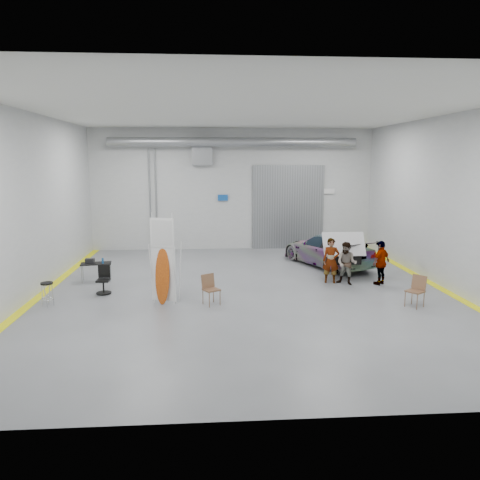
{
  "coord_description": "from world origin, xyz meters",
  "views": [
    {
      "loc": [
        -1.29,
        -15.39,
        4.44
      ],
      "look_at": [
        -0.08,
        1.77,
        1.5
      ],
      "focal_mm": 35.0,
      "sensor_mm": 36.0,
      "label": 1
    }
  ],
  "objects": [
    {
      "name": "trunk_lid",
      "position": [
        3.82,
        1.74,
        1.39
      ],
      "size": [
        1.6,
        0.97,
        0.04
      ],
      "primitive_type": "cube",
      "color": "silver",
      "rests_on": "sedan_car"
    },
    {
      "name": "folding_chair_far",
      "position": [
        5.01,
        -2.01,
        0.3
      ],
      "size": [
        0.63,
        0.74,
        0.97
      ],
      "rotation": [
        0.0,
        0.0,
        -0.94
      ],
      "color": "brown",
      "rests_on": "ground"
    },
    {
      "name": "office_chair",
      "position": [
        -4.8,
        0.15,
        0.41
      ],
      "size": [
        0.5,
        0.5,
        0.94
      ],
      "rotation": [
        0.0,
        0.0,
        -0.02
      ],
      "color": "black",
      "rests_on": "ground"
    },
    {
      "name": "room_shell",
      "position": [
        0.24,
        2.22,
        4.08
      ],
      "size": [
        14.02,
        16.18,
        6.01
      ],
      "color": "#B2B4B6",
      "rests_on": "ground"
    },
    {
      "name": "surfboard_display",
      "position": [
        -2.61,
        -1.17,
        1.16
      ],
      "size": [
        0.78,
        0.41,
        2.87
      ],
      "rotation": [
        0.0,
        0.0,
        -0.34
      ],
      "color": "white",
      "rests_on": "ground"
    },
    {
      "name": "work_table",
      "position": [
        -5.48,
        1.85,
        0.68
      ],
      "size": [
        1.15,
        0.69,
        0.89
      ],
      "rotation": [
        0.0,
        0.0,
        0.14
      ],
      "color": "gray",
      "rests_on": "ground"
    },
    {
      "name": "folding_chair_near",
      "position": [
        -1.19,
        -1.35,
        0.3
      ],
      "size": [
        0.61,
        0.66,
        0.95
      ],
      "rotation": [
        0.0,
        0.0,
        0.54
      ],
      "color": "brown",
      "rests_on": "ground"
    },
    {
      "name": "sedan_car",
      "position": [
        3.82,
        3.85,
        0.68
      ],
      "size": [
        3.57,
        5.1,
        1.37
      ],
      "primitive_type": "imported",
      "rotation": [
        0.0,
        0.0,
        3.53
      ],
      "color": "white",
      "rests_on": "ground"
    },
    {
      "name": "shop_stool",
      "position": [
        -6.21,
        -1.17,
        0.38
      ],
      "size": [
        0.39,
        0.39,
        0.76
      ],
      "rotation": [
        0.0,
        0.0,
        -0.19
      ],
      "color": "black",
      "rests_on": "ground"
    },
    {
      "name": "person_a",
      "position": [
        3.2,
        1.02,
        0.83
      ],
      "size": [
        0.67,
        0.52,
        1.66
      ],
      "primitive_type": "imported",
      "rotation": [
        0.0,
        0.0,
        -0.22
      ],
      "color": "#906A4E",
      "rests_on": "ground"
    },
    {
      "name": "person_c",
      "position": [
        4.93,
        0.63,
        0.81
      ],
      "size": [
        0.98,
        0.87,
        1.61
      ],
      "primitive_type": "imported",
      "rotation": [
        0.0,
        0.0,
        3.79
      ],
      "color": "#A04B35",
      "rests_on": "ground"
    },
    {
      "name": "ground",
      "position": [
        0.0,
        0.0,
        0.0
      ],
      "size": [
        16.0,
        16.0,
        0.0
      ],
      "primitive_type": "plane",
      "color": "slate",
      "rests_on": "ground"
    },
    {
      "name": "person_b",
      "position": [
        3.7,
        0.74,
        0.78
      ],
      "size": [
        0.95,
        0.9,
        1.55
      ],
      "primitive_type": "imported",
      "rotation": [
        0.0,
        0.0,
        -0.58
      ],
      "color": "teal",
      "rests_on": "ground"
    }
  ]
}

